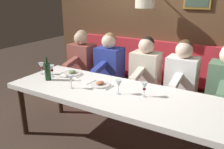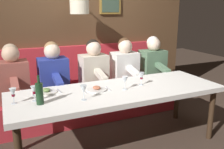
% 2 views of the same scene
% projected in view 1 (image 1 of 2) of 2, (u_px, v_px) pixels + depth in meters
% --- Properties ---
extents(ground_plane, '(12.00, 12.00, 0.00)m').
position_uv_depth(ground_plane, '(114.00, 146.00, 2.91)').
color(ground_plane, '#423328').
extents(dining_table, '(0.90, 2.56, 0.74)m').
position_uv_depth(dining_table, '(114.00, 97.00, 2.69)').
color(dining_table, white).
rests_on(dining_table, ground_plane).
extents(banquette_bench, '(0.52, 2.76, 0.45)m').
position_uv_depth(banquette_bench, '(143.00, 103.00, 3.56)').
color(banquette_bench, red).
rests_on(banquette_bench, ground_plane).
extents(back_wall_panel, '(0.59, 3.96, 2.90)m').
position_uv_depth(back_wall_panel, '(161.00, 23.00, 3.66)').
color(back_wall_panel, brown).
rests_on(back_wall_panel, ground_plane).
extents(diner_near, '(0.60, 0.40, 0.79)m').
position_uv_depth(diner_near, '(182.00, 72.00, 3.11)').
color(diner_near, white).
rests_on(diner_near, banquette_bench).
extents(diner_middle, '(0.60, 0.40, 0.79)m').
position_uv_depth(diner_middle, '(146.00, 66.00, 3.36)').
color(diner_middle, beige).
rests_on(diner_middle, banquette_bench).
extents(diner_far, '(0.60, 0.40, 0.79)m').
position_uv_depth(diner_far, '(109.00, 60.00, 3.65)').
color(diner_far, '#283893').
rests_on(diner_far, banquette_bench).
extents(diner_farthest, '(0.60, 0.40, 0.79)m').
position_uv_depth(diner_farthest, '(82.00, 56.00, 3.90)').
color(diner_farthest, '#934C42').
rests_on(diner_farthest, banquette_bench).
extents(place_setting_0, '(0.24, 0.32, 0.05)m').
position_uv_depth(place_setting_0, '(100.00, 84.00, 2.85)').
color(place_setting_0, silver).
rests_on(place_setting_0, dining_table).
extents(place_setting_1, '(0.24, 0.32, 0.05)m').
position_uv_depth(place_setting_1, '(72.00, 73.00, 3.24)').
color(place_setting_1, silver).
rests_on(place_setting_1, dining_table).
extents(wine_glass_0, '(0.07, 0.07, 0.16)m').
position_uv_depth(wine_glass_0, '(144.00, 87.00, 2.50)').
color(wine_glass_0, silver).
rests_on(wine_glass_0, dining_table).
extents(wine_glass_1, '(0.07, 0.07, 0.16)m').
position_uv_depth(wine_glass_1, '(52.00, 69.00, 3.10)').
color(wine_glass_1, silver).
rests_on(wine_glass_1, dining_table).
extents(wine_glass_2, '(0.07, 0.07, 0.16)m').
position_uv_depth(wine_glass_2, '(71.00, 79.00, 2.72)').
color(wine_glass_2, silver).
rests_on(wine_glass_2, dining_table).
extents(wine_glass_3, '(0.07, 0.07, 0.16)m').
position_uv_depth(wine_glass_3, '(119.00, 84.00, 2.57)').
color(wine_glass_3, silver).
rests_on(wine_glass_3, dining_table).
extents(wine_glass_4, '(0.07, 0.07, 0.16)m').
position_uv_depth(wine_glass_4, '(41.00, 66.00, 3.21)').
color(wine_glass_4, silver).
rests_on(wine_glass_4, dining_table).
extents(wine_bottle, '(0.08, 0.08, 0.30)m').
position_uv_depth(wine_bottle, '(48.00, 71.00, 2.99)').
color(wine_bottle, '#19381E').
rests_on(wine_bottle, dining_table).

